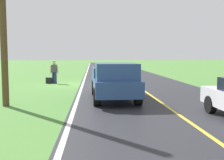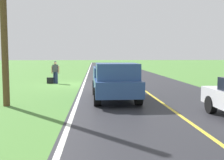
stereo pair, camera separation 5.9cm
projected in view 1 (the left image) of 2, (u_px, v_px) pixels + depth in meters
name	position (u px, v px, depth m)	size (l,w,h in m)	color
ground_plane	(70.00, 84.00, 20.43)	(200.00, 200.00, 0.00)	#4C7F38
road_surface	(134.00, 84.00, 20.77)	(8.18, 120.00, 0.00)	#28282D
lane_edge_line	(83.00, 84.00, 20.49)	(0.16, 117.60, 0.00)	silver
lane_centre_line	(134.00, 84.00, 20.77)	(0.14, 117.60, 0.00)	gold
hitchhiker_walking	(54.00, 71.00, 20.93)	(0.62, 0.53, 1.75)	navy
suitcase_carried	(49.00, 81.00, 20.92)	(0.20, 0.46, 0.47)	black
pickup_truck_passing	(114.00, 80.00, 13.16)	(2.19, 5.44, 1.82)	#2D4C84
utility_pole_roadside	(3.00, 16.00, 11.35)	(0.28, 0.28, 7.60)	brown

